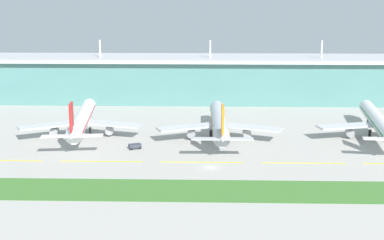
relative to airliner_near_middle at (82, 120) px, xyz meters
The scene contains 11 objects.
ground_plane 64.61m from the airliner_near_middle, 37.49° to the right, with size 600.00×600.00×0.00m, color #A8A59E.
terminal_building 88.65m from the airliner_near_middle, 54.79° to the left, with size 288.00×34.00×32.41m.
airliner_near_middle is the anchor object (origin of this frame).
airliner_center 54.41m from the airliner_near_middle, ahead, with size 48.79×65.13×18.90m.
airliner_far_middle 116.44m from the airliner_near_middle, ahead, with size 48.44×67.92×18.90m.
taxiway_stripe_west 39.72m from the airliner_near_middle, 120.67° to the right, with size 28.00×0.70×0.04m, color yellow.
taxiway_stripe_mid_west 37.07m from the airliner_near_middle, 67.44° to the right, with size 28.00×0.70×0.04m, color yellow.
taxiway_stripe_centre 59.02m from the airliner_near_middle, 35.08° to the right, with size 28.00×0.70×0.04m, color yellow.
taxiway_stripe_mid_east 88.90m from the airliner_near_middle, 22.35° to the right, with size 28.00×0.70×0.04m, color yellow.
grass_verge 79.43m from the airliner_near_middle, 49.89° to the right, with size 300.00×18.00×0.10m, color #3D702D.
pushback_tug 30.19m from the airliner_near_middle, 38.13° to the right, with size 4.99×3.92×1.85m.
Camera 1 is at (-1.51, -167.61, 55.17)m, focal length 50.49 mm.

